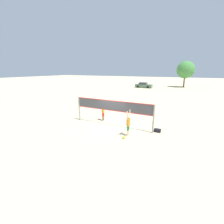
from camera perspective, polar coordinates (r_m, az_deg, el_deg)
ground_plane at (r=13.86m, az=0.00°, el=-5.18°), size 200.00×200.00×0.00m
volleyball_net at (r=13.35m, az=0.00°, el=1.47°), size 7.53×0.13×2.36m
player_spiker at (r=11.49m, az=6.21°, el=-4.08°), size 0.28×0.69×2.05m
player_blocker at (r=14.91m, az=-3.42°, el=0.56°), size 0.28×0.69×2.01m
volleyball at (r=11.36m, az=4.59°, el=-9.54°), size 0.22×0.22×0.22m
gear_bag at (r=13.00m, az=16.90°, el=-6.75°), size 0.53×0.35×0.25m
parked_car_near at (r=44.19m, az=11.94°, el=9.91°), size 4.72×2.08×1.48m
tree_left_cluster at (r=49.09m, az=26.24°, el=14.21°), size 4.83×4.83×7.36m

